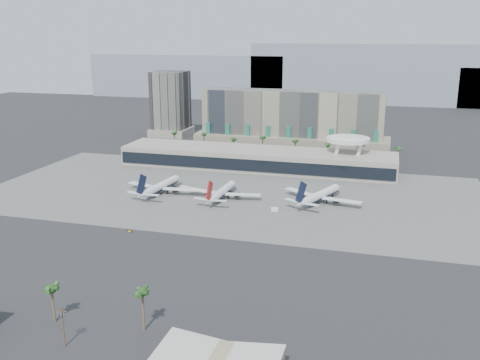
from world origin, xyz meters
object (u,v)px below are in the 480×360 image
(airliner_left, at_px, (161,186))
(service_vehicle_b, at_px, (275,209))
(taxiway_sign, at_px, (130,231))
(airliner_right, at_px, (320,195))
(utility_pole, at_px, (63,323))
(service_vehicle_a, at_px, (185,188))
(airliner_centre, at_px, (222,192))

(airliner_left, distance_m, service_vehicle_b, 65.27)
(taxiway_sign, bearing_deg, service_vehicle_b, 36.38)
(airliner_left, relative_size, airliner_right, 1.04)
(utility_pole, distance_m, service_vehicle_a, 149.30)
(utility_pole, distance_m, service_vehicle_b, 130.70)
(airliner_left, distance_m, airliner_centre, 33.99)
(airliner_right, height_order, service_vehicle_b, airliner_right)
(utility_pole, height_order, airliner_right, airliner_right)
(service_vehicle_a, xyz_separation_m, taxiway_sign, (0.09, -64.68, -0.67))
(airliner_centre, relative_size, taxiway_sign, 18.74)
(utility_pole, relative_size, service_vehicle_b, 3.71)
(service_vehicle_a, height_order, taxiway_sign, service_vehicle_a)
(service_vehicle_a, bearing_deg, airliner_right, 6.71)
(utility_pole, distance_m, taxiway_sign, 86.08)
(airliner_left, relative_size, service_vehicle_b, 13.46)
(utility_pole, height_order, taxiway_sign, utility_pole)
(airliner_centre, bearing_deg, service_vehicle_a, 163.26)
(airliner_left, relative_size, taxiway_sign, 19.80)
(utility_pole, relative_size, airliner_centre, 0.29)
(airliner_right, distance_m, taxiway_sign, 96.12)
(airliner_centre, xyz_separation_m, service_vehicle_b, (30.00, -12.17, -2.75))
(service_vehicle_b, bearing_deg, utility_pole, -116.26)
(airliner_centre, xyz_separation_m, service_vehicle_a, (-23.45, 8.31, -2.42))
(taxiway_sign, bearing_deg, airliner_right, 37.84)
(airliner_left, height_order, service_vehicle_b, airliner_left)
(utility_pole, height_order, service_vehicle_b, utility_pole)
(airliner_centre, distance_m, service_vehicle_a, 25.00)
(airliner_right, bearing_deg, service_vehicle_b, -113.07)
(utility_pole, relative_size, taxiway_sign, 5.46)
(airliner_centre, height_order, taxiway_sign, airliner_centre)
(airliner_centre, distance_m, service_vehicle_b, 32.49)
(utility_pole, xyz_separation_m, airliner_centre, (0.52, 139.10, -3.56))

